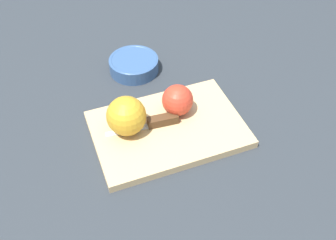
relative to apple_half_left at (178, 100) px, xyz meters
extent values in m
plane|color=#282D33|center=(0.04, 0.04, -0.05)|extent=(4.00, 4.00, 0.00)
cube|color=tan|center=(0.04, 0.04, -0.05)|extent=(0.34, 0.24, 0.02)
sphere|color=red|center=(0.00, 0.00, 0.00)|extent=(0.07, 0.07, 0.07)
cylinder|color=#EFE5C6|center=(0.00, 0.01, 0.00)|extent=(0.07, 0.01, 0.07)
sphere|color=gold|center=(0.12, 0.02, 0.01)|extent=(0.09, 0.09, 0.09)
cylinder|color=#EFE5C6|center=(0.13, 0.02, 0.01)|extent=(0.04, 0.07, 0.08)
cube|color=silver|center=(0.13, 0.02, -0.03)|extent=(0.09, 0.02, 0.00)
cube|color=#472D19|center=(0.04, 0.03, -0.03)|extent=(0.07, 0.02, 0.02)
cylinder|color=#33517F|center=(0.05, -0.20, -0.04)|extent=(0.13, 0.13, 0.04)
torus|color=#33517F|center=(0.05, -0.20, -0.02)|extent=(0.13, 0.13, 0.01)
camera|label=1|loc=(0.23, 0.61, 0.60)|focal=42.00mm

